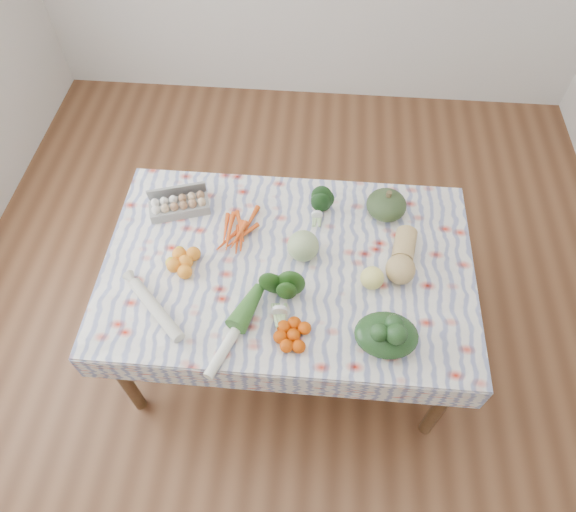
% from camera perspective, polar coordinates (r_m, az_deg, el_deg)
% --- Properties ---
extents(ground, '(4.50, 4.50, 0.00)m').
position_cam_1_polar(ground, '(2.96, 0.00, -9.25)').
color(ground, brown).
rests_on(ground, ground).
extents(dining_table, '(1.60, 1.00, 0.75)m').
position_cam_1_polar(dining_table, '(2.37, 0.00, -1.99)').
color(dining_table, brown).
rests_on(dining_table, ground).
extents(tablecloth, '(1.66, 1.06, 0.01)m').
position_cam_1_polar(tablecloth, '(2.30, 0.00, -0.92)').
color(tablecloth, white).
rests_on(tablecloth, dining_table).
extents(egg_carton, '(0.30, 0.19, 0.08)m').
position_cam_1_polar(egg_carton, '(2.51, -11.98, 5.42)').
color(egg_carton, '#969591').
rests_on(egg_carton, tablecloth).
extents(carrot_bunch, '(0.28, 0.27, 0.04)m').
position_cam_1_polar(carrot_bunch, '(2.41, -5.54, 3.23)').
color(carrot_bunch, '#ED5719').
rests_on(carrot_bunch, tablecloth).
extents(kale_bunch, '(0.16, 0.14, 0.13)m').
position_cam_1_polar(kale_bunch, '(2.44, 3.21, 5.79)').
color(kale_bunch, '#153413').
rests_on(kale_bunch, tablecloth).
extents(kabocha_squash, '(0.20, 0.20, 0.12)m').
position_cam_1_polar(kabocha_squash, '(2.48, 10.88, 5.60)').
color(kabocha_squash, '#354926').
rests_on(kabocha_squash, tablecloth).
extents(cabbage, '(0.17, 0.17, 0.14)m').
position_cam_1_polar(cabbage, '(2.27, 1.70, 1.12)').
color(cabbage, '#9EB579').
rests_on(cabbage, tablecloth).
extents(butternut_squash, '(0.18, 0.30, 0.13)m').
position_cam_1_polar(butternut_squash, '(2.30, 12.67, 0.14)').
color(butternut_squash, tan).
rests_on(butternut_squash, tablecloth).
extents(orange_cluster, '(0.24, 0.24, 0.07)m').
position_cam_1_polar(orange_cluster, '(2.31, -11.30, -0.62)').
color(orange_cluster, orange).
rests_on(orange_cluster, tablecloth).
extents(broccoli, '(0.18, 0.18, 0.12)m').
position_cam_1_polar(broccoli, '(2.14, -0.99, -4.63)').
color(broccoli, '#1F4914').
rests_on(broccoli, tablecloth).
extents(mandarin_cluster, '(0.22, 0.22, 0.06)m').
position_cam_1_polar(mandarin_cluster, '(2.09, 0.62, -8.72)').
color(mandarin_cluster, '#D34705').
rests_on(mandarin_cluster, tablecloth).
extents(grapefruit, '(0.11, 0.11, 0.10)m').
position_cam_1_polar(grapefruit, '(2.23, 9.33, -2.43)').
color(grapefruit, '#F4EC74').
rests_on(grapefruit, tablecloth).
extents(spinach_bag, '(0.30, 0.27, 0.11)m').
position_cam_1_polar(spinach_bag, '(2.09, 10.87, -8.61)').
color(spinach_bag, '#183417').
rests_on(spinach_bag, tablecloth).
extents(daikon, '(0.30, 0.30, 0.05)m').
position_cam_1_polar(daikon, '(2.21, -14.46, -5.77)').
color(daikon, beige).
rests_on(daikon, tablecloth).
extents(leek, '(0.19, 0.41, 0.05)m').
position_cam_1_polar(leek, '(2.11, -5.96, -8.42)').
color(leek, white).
rests_on(leek, tablecloth).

